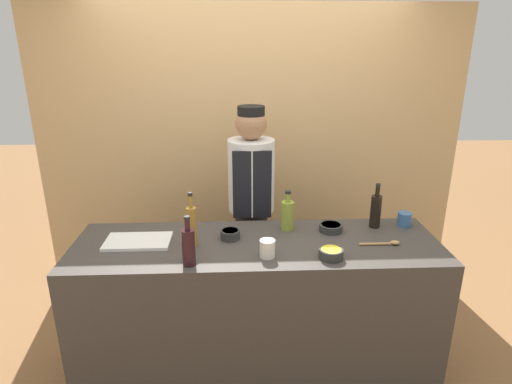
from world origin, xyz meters
name	(u,v)px	position (x,y,z in m)	size (l,w,h in m)	color
ground_plane	(257,369)	(0.00, 0.00, 0.00)	(14.00, 14.00, 0.00)	olive
cabinet_wall	(250,154)	(0.00, 1.21, 1.20)	(3.49, 0.18, 2.40)	tan
counter	(257,310)	(0.00, 0.00, 0.48)	(2.23, 0.68, 0.95)	#3D3833
sauce_bowl_red	(230,234)	(-0.16, 0.07, 0.98)	(0.12, 0.12, 0.06)	#2D2D2D
sauce_bowl_white	(331,227)	(0.48, 0.15, 0.98)	(0.15, 0.15, 0.05)	#2D2D2D
sauce_bowl_yellow	(331,253)	(0.41, -0.21, 0.98)	(0.14, 0.14, 0.06)	#2D2D2D
cutting_board	(138,241)	(-0.72, 0.03, 0.96)	(0.39, 0.23, 0.02)	white
bottle_soy	(376,210)	(0.79, 0.21, 1.07)	(0.07, 0.07, 0.30)	black
bottle_oil	(288,214)	(0.21, 0.20, 1.06)	(0.08, 0.08, 0.26)	olive
bottle_vinegar	(192,225)	(-0.39, -0.01, 1.08)	(0.06, 0.06, 0.33)	olive
bottle_wine	(188,246)	(-0.38, -0.25, 1.06)	(0.07, 0.07, 0.29)	black
cup_cream	(267,248)	(0.05, -0.18, 1.00)	(0.09, 0.09, 0.10)	silver
cup_blue	(404,219)	(0.99, 0.21, 1.00)	(0.09, 0.09, 0.09)	#386093
wooden_spoon	(385,243)	(0.77, -0.06, 0.96)	(0.24, 0.04, 0.03)	#B2844C
chef_center	(251,208)	(-0.01, 0.64, 0.93)	(0.34, 0.34, 1.69)	#28282D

